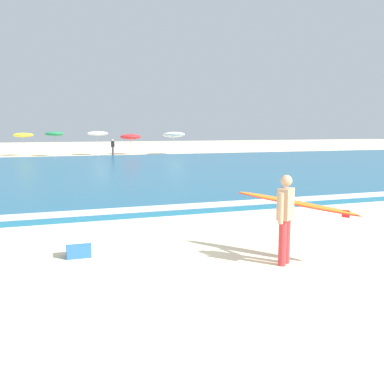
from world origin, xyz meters
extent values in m
plane|color=beige|center=(0.00, 0.00, 0.00)|extent=(160.00, 160.00, 0.00)
cube|color=#1E6084|center=(0.00, 18.16, 0.07)|extent=(120.00, 28.00, 0.14)
cube|color=white|center=(0.00, 4.76, 0.15)|extent=(120.00, 0.88, 0.01)
cylinder|color=red|center=(2.37, -0.95, 0.44)|extent=(0.15, 0.15, 0.88)
cylinder|color=red|center=(2.52, -0.84, 0.44)|extent=(0.15, 0.15, 0.88)
cube|color=tan|center=(2.44, -0.90, 1.18)|extent=(0.40, 0.38, 0.60)
sphere|color=tan|center=(2.44, -0.90, 1.62)|extent=(0.22, 0.22, 0.22)
cylinder|color=tan|center=(2.26, -1.04, 1.13)|extent=(0.10, 0.10, 0.58)
cylinder|color=tan|center=(2.65, -0.72, 1.20)|extent=(0.31, 0.27, 0.51)
ellipsoid|color=orange|center=(2.84, -0.60, 1.13)|extent=(1.69, 2.12, 0.31)
ellipsoid|color=red|center=(2.84, -0.60, 1.11)|extent=(1.77, 2.21, 0.28)
cube|color=red|center=(3.44, -1.39, 1.01)|extent=(0.10, 0.12, 0.14)
cylinder|color=beige|center=(-3.76, 36.27, 0.97)|extent=(0.05, 0.05, 1.93)
ellipsoid|color=yellow|center=(-3.76, 36.27, 2.00)|extent=(1.90, 1.90, 0.43)
cylinder|color=beige|center=(-0.93, 34.60, 1.03)|extent=(0.05, 0.05, 2.05)
ellipsoid|color=#23844C|center=(-0.93, 34.60, 2.12)|extent=(1.74, 1.75, 0.49)
cylinder|color=beige|center=(3.17, 35.01, 1.04)|extent=(0.05, 0.05, 2.09)
ellipsoid|color=white|center=(3.17, 35.01, 2.15)|extent=(2.06, 2.08, 0.53)
cylinder|color=beige|center=(6.49, 35.17, 0.85)|extent=(0.05, 0.05, 1.71)
ellipsoid|color=red|center=(6.49, 35.17, 1.79)|extent=(2.13, 2.14, 0.57)
cylinder|color=beige|center=(10.60, 33.52, 0.96)|extent=(0.05, 0.05, 1.92)
ellipsoid|color=white|center=(10.60, 33.52, 2.00)|extent=(2.25, 2.28, 0.72)
cylinder|color=#383842|center=(4.46, 33.90, 0.42)|extent=(0.20, 0.20, 0.84)
cube|color=black|center=(4.46, 33.90, 1.11)|extent=(0.32, 0.20, 0.54)
sphere|color=beige|center=(4.46, 33.90, 1.48)|extent=(0.20, 0.20, 0.20)
cube|color=blue|center=(-1.25, 0.89, 0.16)|extent=(0.48, 0.34, 0.32)
cube|color=white|center=(-1.25, 0.89, 0.35)|extent=(0.49, 0.35, 0.05)
camera|label=1|loc=(-1.79, -7.67, 2.58)|focal=39.24mm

